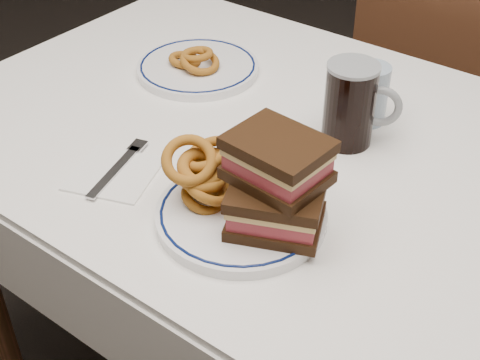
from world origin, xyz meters
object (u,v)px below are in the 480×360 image
Objects in this scene: reuben_sandwich at (277,184)px; far_plate at (198,67)px; chair_far at (430,97)px; beer_mug at (352,104)px; main_plate at (241,214)px.

far_plate is at bearing 142.76° from reuben_sandwich.
chair_far is 0.82m from beer_mug.
main_plate is 0.29m from beer_mug.
chair_far is 3.30× the size of main_plate.
chair_far is at bearing 98.74° from reuben_sandwich.
beer_mug is (0.02, 0.28, 0.07)m from main_plate.
main_plate and far_plate have the same top height.
chair_far reaches higher than far_plate.
beer_mug is 0.38m from far_plate.
chair_far is 1.06m from main_plate.
reuben_sandwich is 1.10× the size of beer_mug.
reuben_sandwich is 0.27m from beer_mug.
chair_far is 1.08m from reuben_sandwich.
far_plate is (-0.35, 0.32, -0.00)m from main_plate.
main_plate is 0.48m from far_plate.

